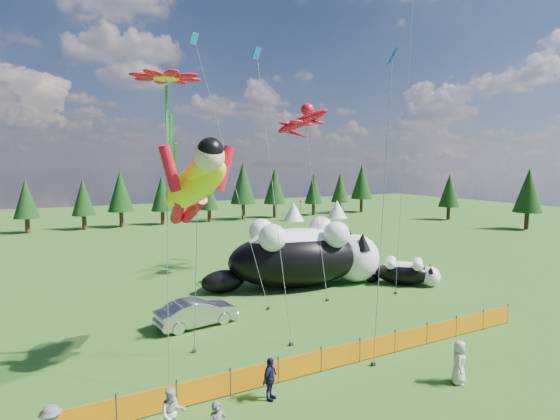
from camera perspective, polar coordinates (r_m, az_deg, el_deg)
name	(u,v)px	position (r m, az deg, el deg)	size (l,w,h in m)	color
ground	(304,342)	(22.17, 3.21, -16.78)	(160.00, 160.00, 0.00)	#123A0A
safety_fence	(341,355)	(19.68, 7.94, -18.30)	(22.06, 0.06, 1.10)	#262626
tree_line	(138,197)	(63.57, -18.07, 1.57)	(90.00, 4.00, 8.00)	black
festival_tents	(226,216)	(61.84, -7.11, -0.72)	(50.00, 3.20, 2.80)	white
cat_large	(304,254)	(30.99, 3.18, -5.82)	(12.98, 6.33, 4.72)	black
cat_small	(406,272)	(32.78, 16.19, -7.79)	(4.24, 4.12, 1.90)	black
car	(197,313)	(24.26, -10.80, -13.03)	(1.52, 4.35, 1.43)	silver
spectator_b	(172,414)	(15.36, -13.87, -24.44)	(0.82, 0.48, 1.68)	beige
spectator_c	(270,379)	(17.05, -1.32, -21.18)	(0.93, 0.48, 1.59)	#16163D
spectator_e	(459,362)	(19.40, 22.34, -17.92)	(0.84, 0.55, 1.72)	beige
superhero_kite	(194,185)	(18.67, -11.20, 3.19)	(5.73, 5.97, 9.97)	#FFF80D
gecko_kite	(302,121)	(34.82, 2.89, 11.47)	(6.31, 11.20, 14.27)	red
flower_kite	(166,81)	(18.84, -14.66, 15.95)	(2.97, 3.86, 12.27)	red
diamond_kite_a	(259,69)	(25.90, -2.81, 17.95)	(1.57, 6.30, 16.02)	blue
diamond_kite_c	(391,72)	(20.30, 14.35, 17.01)	(1.86, 1.54, 13.91)	blue
diamond_kite_d	(197,50)	(31.97, -10.75, 19.83)	(2.53, 7.86, 18.67)	#0C7D92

